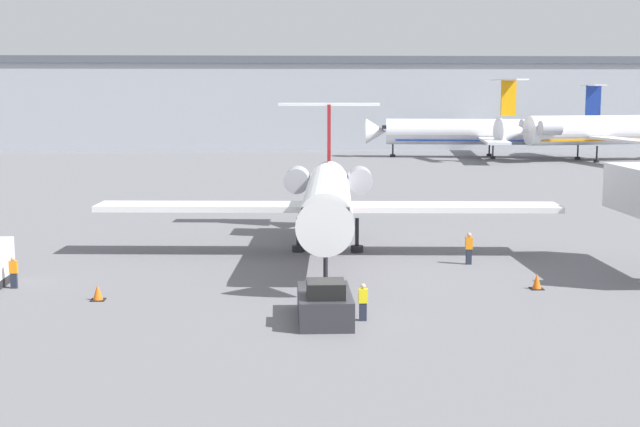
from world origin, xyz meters
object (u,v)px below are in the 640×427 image
(worker_by_wing, at_px, (469,248))
(airplane_parked_far_left, at_px, (594,130))
(pushback_tug, at_px, (325,304))
(worker_near_tug, at_px, (363,301))
(traffic_cone_left, at_px, (98,293))
(traffic_cone_right, at_px, (537,282))
(worker_on_apron, at_px, (14,272))
(airplane_parked_far_right, at_px, (484,132))
(airplane_main, at_px, (328,197))

(worker_by_wing, height_order, airplane_parked_far_left, airplane_parked_far_left)
(pushback_tug, distance_m, worker_by_wing, 15.28)
(worker_near_tug, distance_m, airplane_parked_far_left, 97.01)
(traffic_cone_left, bearing_deg, worker_near_tug, -19.55)
(traffic_cone_right, height_order, airplane_parked_far_left, airplane_parked_far_left)
(worker_on_apron, bearing_deg, airplane_parked_far_right, 63.14)
(airplane_main, height_order, worker_on_apron, airplane_main)
(worker_on_apron, bearing_deg, traffic_cone_left, -30.47)
(pushback_tug, relative_size, airplane_parked_far_right, 0.13)
(pushback_tug, relative_size, airplane_parked_far_left, 0.15)
(worker_by_wing, distance_m, airplane_parked_far_left, 82.60)
(worker_by_wing, bearing_deg, airplane_main, 154.64)
(airplane_main, height_order, traffic_cone_right, airplane_main)
(worker_by_wing, bearing_deg, airplane_parked_far_left, 65.71)
(pushback_tug, relative_size, worker_near_tug, 2.81)
(traffic_cone_right, bearing_deg, pushback_tug, -152.82)
(pushback_tug, distance_m, traffic_cone_right, 12.51)
(pushback_tug, xyz_separation_m, worker_near_tug, (1.68, -0.15, 0.12))
(worker_by_wing, relative_size, worker_on_apron, 1.13)
(pushback_tug, distance_m, traffic_cone_left, 11.58)
(worker_by_wing, relative_size, airplane_parked_far_left, 0.06)
(worker_near_tug, xyz_separation_m, traffic_cone_right, (9.45, 5.87, -0.48))
(worker_near_tug, bearing_deg, airplane_main, 92.44)
(airplane_parked_far_right, bearing_deg, traffic_cone_right, -101.22)
(worker_near_tug, distance_m, airplane_parked_far_right, 98.70)
(pushback_tug, xyz_separation_m, airplane_parked_far_right, (28.78, 94.70, 3.10))
(pushback_tug, height_order, airplane_parked_far_left, airplane_parked_far_left)
(traffic_cone_left, distance_m, airplane_parked_far_right, 98.77)
(airplane_main, xyz_separation_m, traffic_cone_left, (-11.75, -11.87, -3.18))
(worker_near_tug, bearing_deg, worker_by_wing, 59.52)
(worker_near_tug, relative_size, traffic_cone_right, 2.06)
(airplane_main, bearing_deg, worker_on_apron, -151.38)
(airplane_main, bearing_deg, airplane_parked_far_right, 70.52)
(airplane_main, distance_m, airplane_parked_far_left, 82.85)
(worker_on_apron, relative_size, airplane_parked_far_left, 0.05)
(traffic_cone_right, xyz_separation_m, airplane_parked_far_right, (17.65, 88.99, 3.46))
(airplane_parked_far_left, bearing_deg, traffic_cone_left, -122.83)
(traffic_cone_left, height_order, airplane_parked_far_right, airplane_parked_far_right)
(airplane_main, relative_size, worker_by_wing, 15.29)
(worker_near_tug, bearing_deg, airplane_parked_far_left, 64.79)
(pushback_tug, relative_size, worker_by_wing, 2.51)
(worker_on_apron, relative_size, traffic_cone_right, 2.04)
(airplane_main, distance_m, worker_near_tug, 16.53)
(traffic_cone_right, xyz_separation_m, airplane_parked_far_left, (31.85, 81.84, 4.01))
(airplane_parked_far_left, xyz_separation_m, airplane_parked_far_right, (-14.20, 7.15, -0.54))
(pushback_tug, distance_m, worker_on_apron, 17.12)
(airplane_main, xyz_separation_m, airplane_parked_far_right, (27.79, 78.56, 0.29))
(worker_by_wing, relative_size, traffic_cone_right, 2.30)
(worker_near_tug, relative_size, traffic_cone_left, 2.13)
(worker_near_tug, distance_m, traffic_cone_right, 11.13)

